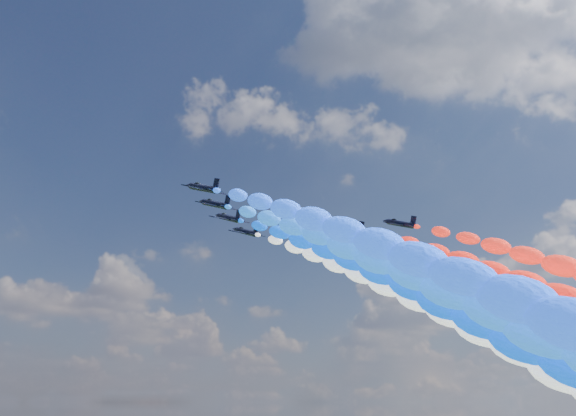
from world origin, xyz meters
TOP-DOWN VIEW (x-y plane):
  - jet_0 at (-27.87, -4.08)m, footprint 10.20×13.43m
  - trail_0 at (-27.87, -56.68)m, footprint 7.31×102.33m
  - jet_1 at (-19.19, 5.05)m, footprint 10.21×13.44m
  - trail_1 at (-19.19, -47.54)m, footprint 7.31×102.33m
  - jet_2 at (-10.09, 13.68)m, footprint 10.12×13.37m
  - trail_2 at (-10.09, -38.92)m, footprint 7.31×102.33m
  - jet_3 at (0.63, 9.44)m, footprint 10.06×13.34m
  - trail_3 at (0.63, -43.15)m, footprint 7.31×102.33m
  - jet_4 at (1.57, 23.30)m, footprint 9.60×13.00m
  - trail_4 at (1.57, -29.30)m, footprint 7.31×102.33m
  - jet_5 at (10.09, 11.92)m, footprint 9.54×12.96m
  - trail_5 at (10.09, -40.68)m, footprint 7.31×102.33m
  - jet_6 at (19.63, 4.64)m, footprint 9.48×12.92m
  - trail_6 at (19.63, -47.96)m, footprint 7.31×102.33m
  - jet_7 at (25.77, -6.85)m, footprint 10.17×13.41m

SIDE VIEW (x-z plane):
  - trail_0 at x=-27.87m, z-range 44.99..95.43m
  - trail_1 at x=-19.19m, z-range 44.99..95.43m
  - trail_2 at x=-10.09m, z-range 44.99..95.43m
  - trail_3 at x=0.63m, z-range 44.99..95.43m
  - trail_4 at x=1.57m, z-range 44.99..95.43m
  - trail_5 at x=10.09m, z-range 44.99..95.43m
  - trail_6 at x=19.63m, z-range 44.99..95.43m
  - jet_0 at x=-27.87m, z-range 90.15..96.68m
  - jet_1 at x=-19.19m, z-range 90.15..96.68m
  - jet_2 at x=-10.09m, z-range 90.15..96.68m
  - jet_3 at x=0.63m, z-range 90.15..96.68m
  - jet_4 at x=1.57m, z-range 90.15..96.68m
  - jet_5 at x=10.09m, z-range 90.15..96.68m
  - jet_6 at x=19.63m, z-range 90.15..96.68m
  - jet_7 at x=25.77m, z-range 90.15..96.68m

